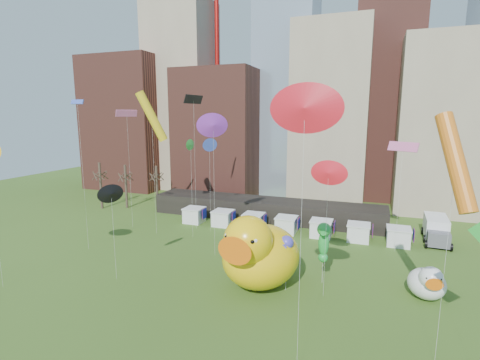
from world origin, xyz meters
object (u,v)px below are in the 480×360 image
at_px(seahorse_purple, 286,252).
at_px(box_truck, 436,229).
at_px(small_duck, 427,282).
at_px(big_duck, 258,253).
at_px(seahorse_green, 324,239).

xyz_separation_m(seahorse_purple, box_truck, (15.94, 21.11, -2.29)).
distance_m(small_duck, box_truck, 18.41).
xyz_separation_m(small_duck, seahorse_purple, (-12.69, -2.98, 2.32)).
height_order(big_duck, seahorse_green, big_duck).
distance_m(big_duck, seahorse_green, 6.72).
bearing_deg(box_truck, big_duck, -128.91).
height_order(big_duck, seahorse_purple, big_duck).
bearing_deg(seahorse_green, big_duck, -154.71).
bearing_deg(small_duck, seahorse_green, 174.22).
bearing_deg(box_truck, seahorse_purple, -124.83).
bearing_deg(small_duck, big_duck, -174.72).
bearing_deg(seahorse_purple, big_duck, -175.09).
bearing_deg(seahorse_purple, small_duck, 12.61).
bearing_deg(seahorse_purple, box_truck, 52.32).
relative_size(seahorse_green, seahorse_purple, 1.14).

